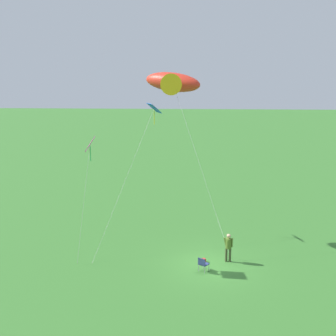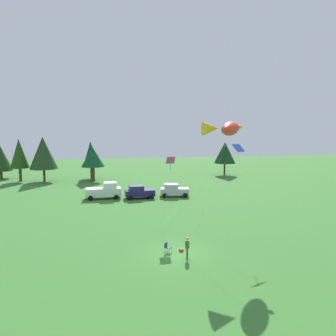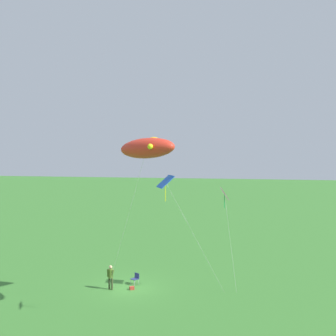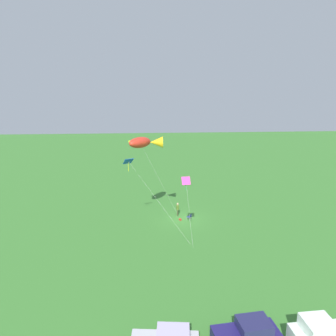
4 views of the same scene
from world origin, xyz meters
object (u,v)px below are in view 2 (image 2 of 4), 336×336
at_px(car_navy_hatch, 139,192).
at_px(car_silver_compact, 174,190).
at_px(kite_diamond_rainbow, 170,162).
at_px(kite_diamond_blue, 236,150).
at_px(person_kite_flyer, 187,246).
at_px(truck_white_pickup, 105,191).
at_px(folding_chair, 167,246).
at_px(backpack_on_grass, 181,250).
at_px(kite_large_fish, 225,129).

xyz_separation_m(car_navy_hatch, car_silver_compact, (5.19, 0.44, 0.00)).
distance_m(kite_diamond_rainbow, kite_diamond_blue, 6.70).
distance_m(person_kite_flyer, kite_diamond_blue, 10.38).
distance_m(person_kite_flyer, car_silver_compact, 22.88).
bearing_deg(truck_white_pickup, car_silver_compact, -4.47).
xyz_separation_m(folding_chair, car_navy_hatch, (-0.80, 20.71, 0.46)).
xyz_separation_m(truck_white_pickup, car_navy_hatch, (4.94, -0.76, -0.15)).
bearing_deg(backpack_on_grass, kite_diamond_blue, 29.37).
bearing_deg(car_navy_hatch, kite_diamond_rainbow, 92.79).
distance_m(truck_white_pickup, kite_diamond_rainbow, 17.57).
bearing_deg(truck_white_pickup, car_navy_hatch, -11.39).
relative_size(kite_large_fish, kite_diamond_rainbow, 1.48).
bearing_deg(folding_chair, kite_large_fish, 57.07).
distance_m(folding_chair, kite_diamond_rainbow, 9.18).
xyz_separation_m(folding_chair, kite_diamond_blue, (7.11, 3.30, 7.70)).
height_order(kite_large_fish, kite_diamond_blue, kite_large_fish).
height_order(car_silver_compact, kite_diamond_blue, kite_diamond_blue).
bearing_deg(kite_diamond_blue, backpack_on_grass, -150.63).
bearing_deg(truck_white_pickup, folding_chair, -77.64).
distance_m(person_kite_flyer, car_navy_hatch, 22.35).
relative_size(folding_chair, truck_white_pickup, 0.16).
height_order(folding_chair, truck_white_pickup, truck_white_pickup).
bearing_deg(folding_chair, kite_diamond_rainbow, 115.76).
bearing_deg(folding_chair, car_silver_compact, 115.95).
bearing_deg(folding_chair, kite_diamond_blue, 62.57).
xyz_separation_m(folding_chair, kite_diamond_rainbow, (1.37, 6.47, 6.37)).
relative_size(backpack_on_grass, kite_diamond_blue, 0.04).
xyz_separation_m(car_silver_compact, kite_diamond_rainbow, (-3.02, -14.67, 5.91)).
relative_size(backpack_on_grass, kite_diamond_rainbow, 0.04).
bearing_deg(kite_diamond_rainbow, kite_diamond_blue, -28.90).
bearing_deg(person_kite_flyer, car_navy_hatch, 108.89).
distance_m(kite_large_fish, kite_diamond_rainbow, 7.01).
relative_size(car_navy_hatch, car_silver_compact, 1.00).
bearing_deg(kite_diamond_rainbow, person_kite_flyer, -90.03).
bearing_deg(person_kite_flyer, folding_chair, 144.96).
xyz_separation_m(car_navy_hatch, kite_diamond_blue, (7.91, -17.41, 7.24)).
xyz_separation_m(car_silver_compact, kite_diamond_blue, (2.72, -17.84, 7.24)).
bearing_deg(truck_white_pickup, person_kite_flyer, -75.45).
xyz_separation_m(person_kite_flyer, car_navy_hatch, (-2.16, 22.24, -0.07)).
bearing_deg(backpack_on_grass, kite_large_fish, 24.54).
height_order(folding_chair, kite_large_fish, kite_large_fish).
distance_m(folding_chair, backpack_on_grass, 1.24).
distance_m(backpack_on_grass, truck_white_pickup, 22.62).
height_order(folding_chair, backpack_on_grass, folding_chair).
height_order(person_kite_flyer, backpack_on_grass, person_kite_flyer).
bearing_deg(car_silver_compact, backpack_on_grass, 88.08).
height_order(backpack_on_grass, truck_white_pickup, truck_white_pickup).
relative_size(person_kite_flyer, car_navy_hatch, 0.40).
relative_size(folding_chair, backpack_on_grass, 2.56).
distance_m(backpack_on_grass, kite_large_fish, 11.19).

